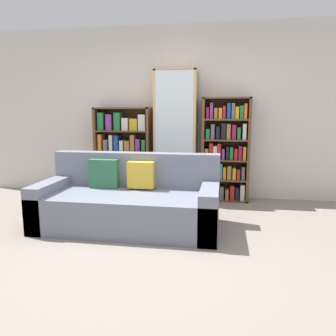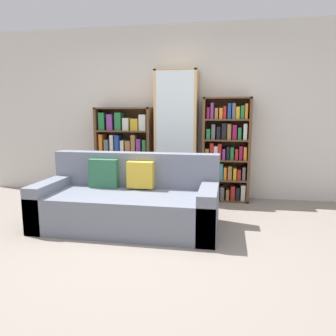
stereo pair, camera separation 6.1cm
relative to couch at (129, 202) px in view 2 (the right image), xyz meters
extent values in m
plane|color=gray|center=(0.33, -0.61, -0.29)|extent=(16.00, 16.00, 0.00)
cube|color=beige|center=(0.33, 1.62, 1.06)|extent=(6.73, 0.06, 2.70)
cube|color=slate|center=(0.00, -0.06, -0.08)|extent=(2.11, 0.96, 0.42)
cube|color=slate|center=(0.00, 0.32, 0.35)|extent=(2.11, 0.20, 0.43)
cube|color=slate|center=(-0.95, -0.06, -0.02)|extent=(0.20, 0.96, 0.54)
cube|color=slate|center=(0.96, -0.06, -0.02)|extent=(0.20, 0.96, 0.54)
cube|color=#2D6B47|center=(-0.37, 0.16, 0.31)|extent=(0.36, 0.12, 0.36)
cube|color=gold|center=(0.11, 0.16, 0.31)|extent=(0.32, 0.12, 0.32)
cube|color=brown|center=(-0.93, 1.41, 0.43)|extent=(0.04, 0.32, 1.43)
cube|color=brown|center=(-0.07, 1.41, 0.43)|extent=(0.04, 0.32, 1.43)
cube|color=brown|center=(-0.50, 1.41, 1.13)|extent=(0.90, 0.32, 0.02)
cube|color=brown|center=(-0.50, 1.41, -0.28)|extent=(0.90, 0.32, 0.02)
cube|color=brown|center=(-0.50, 1.57, 0.43)|extent=(0.90, 0.01, 1.43)
cube|color=brown|center=(-0.50, 1.41, 0.08)|extent=(0.82, 0.32, 0.02)
cube|color=brown|center=(-0.50, 1.41, 0.43)|extent=(0.82, 0.32, 0.02)
cube|color=brown|center=(-0.50, 1.41, 0.77)|extent=(0.82, 0.32, 0.02)
cube|color=#5B5B60|center=(-0.86, 1.40, -0.13)|extent=(0.07, 0.24, 0.28)
cube|color=olive|center=(-0.75, 1.40, -0.15)|extent=(0.07, 0.24, 0.24)
cube|color=#AD231E|center=(-0.65, 1.40, -0.15)|extent=(0.09, 0.24, 0.24)
cube|color=gold|center=(-0.55, 1.40, -0.14)|extent=(0.08, 0.24, 0.25)
cube|color=teal|center=(-0.45, 1.40, -0.14)|extent=(0.09, 0.24, 0.25)
cube|color=#7A3384|center=(-0.35, 1.40, -0.14)|extent=(0.08, 0.24, 0.25)
cube|color=beige|center=(-0.25, 1.40, -0.14)|extent=(0.07, 0.24, 0.26)
cube|color=beige|center=(-0.15, 1.40, -0.15)|extent=(0.08, 0.24, 0.23)
cube|color=teal|center=(-0.83, 1.40, 0.21)|extent=(0.10, 0.24, 0.23)
cube|color=beige|center=(-0.70, 1.40, 0.22)|extent=(0.09, 0.24, 0.25)
cube|color=#AD231E|center=(-0.57, 1.40, 0.22)|extent=(0.09, 0.24, 0.26)
cube|color=#5B5B60|center=(-0.43, 1.40, 0.19)|extent=(0.08, 0.24, 0.19)
cube|color=beige|center=(-0.30, 1.40, 0.21)|extent=(0.11, 0.24, 0.24)
cube|color=gold|center=(-0.17, 1.40, 0.21)|extent=(0.08, 0.24, 0.24)
cube|color=orange|center=(-0.86, 1.40, 0.58)|extent=(0.06, 0.24, 0.28)
cube|color=#5B5B60|center=(-0.77, 1.40, 0.53)|extent=(0.07, 0.24, 0.19)
cube|color=beige|center=(-0.68, 1.40, 0.57)|extent=(0.05, 0.24, 0.27)
cube|color=#1E4293|center=(-0.59, 1.40, 0.57)|extent=(0.07, 0.24, 0.27)
cube|color=beige|center=(-0.50, 1.40, 0.53)|extent=(0.06, 0.24, 0.19)
cube|color=olive|center=(-0.41, 1.40, 0.53)|extent=(0.08, 0.24, 0.18)
cube|color=olive|center=(-0.32, 1.40, 0.58)|extent=(0.07, 0.24, 0.28)
cube|color=#7A3384|center=(-0.24, 1.40, 0.54)|extent=(0.07, 0.24, 0.21)
cube|color=#237038|center=(-0.14, 1.40, 0.54)|extent=(0.06, 0.24, 0.20)
cube|color=#237038|center=(-0.83, 1.40, 0.92)|extent=(0.09, 0.24, 0.28)
cube|color=#7A3384|center=(-0.70, 1.40, 0.91)|extent=(0.09, 0.24, 0.25)
cube|color=#237038|center=(-0.56, 1.40, 0.92)|extent=(0.10, 0.24, 0.28)
cube|color=beige|center=(-0.44, 1.40, 0.88)|extent=(0.10, 0.24, 0.19)
cube|color=gold|center=(-0.30, 1.40, 0.88)|extent=(0.12, 0.24, 0.18)
cube|color=beige|center=(-0.17, 1.40, 0.91)|extent=(0.11, 0.24, 0.25)
cube|color=tan|center=(0.05, 1.39, 0.70)|extent=(0.04, 0.36, 1.99)
cube|color=tan|center=(0.66, 1.39, 0.70)|extent=(0.04, 0.36, 1.99)
cube|color=tan|center=(0.36, 1.39, 1.68)|extent=(0.64, 0.36, 0.02)
cube|color=tan|center=(0.36, 1.39, -0.28)|extent=(0.64, 0.36, 0.02)
cube|color=tan|center=(0.36, 1.57, 0.70)|extent=(0.64, 0.01, 1.99)
cube|color=silver|center=(0.36, 1.22, 0.70)|extent=(0.56, 0.01, 1.96)
cube|color=tan|center=(0.36, 1.39, 0.06)|extent=(0.56, 0.32, 0.02)
cube|color=tan|center=(0.36, 1.39, 0.38)|extent=(0.56, 0.32, 0.02)
cube|color=tan|center=(0.36, 1.39, 0.70)|extent=(0.56, 0.32, 0.02)
cube|color=tan|center=(0.36, 1.39, 1.03)|extent=(0.56, 0.32, 0.02)
cube|color=tan|center=(0.36, 1.39, 1.35)|extent=(0.56, 0.32, 0.02)
cylinder|color=silver|center=(0.16, 1.38, -0.23)|extent=(0.01, 0.01, 0.07)
cone|color=silver|center=(0.16, 1.38, -0.16)|extent=(0.09, 0.09, 0.08)
cylinder|color=silver|center=(0.29, 1.38, -0.23)|extent=(0.01, 0.01, 0.07)
cone|color=silver|center=(0.29, 1.38, -0.16)|extent=(0.09, 0.09, 0.08)
cylinder|color=silver|center=(0.42, 1.38, -0.23)|extent=(0.01, 0.01, 0.07)
cone|color=silver|center=(0.42, 1.38, -0.16)|extent=(0.09, 0.09, 0.08)
cylinder|color=silver|center=(0.55, 1.40, -0.23)|extent=(0.01, 0.01, 0.07)
cone|color=silver|center=(0.55, 1.40, -0.16)|extent=(0.09, 0.09, 0.08)
cylinder|color=silver|center=(0.14, 1.38, 0.10)|extent=(0.01, 0.01, 0.07)
cone|color=silver|center=(0.14, 1.38, 0.18)|extent=(0.06, 0.06, 0.09)
cylinder|color=silver|center=(0.23, 1.39, 0.10)|extent=(0.01, 0.01, 0.07)
cone|color=silver|center=(0.23, 1.39, 0.18)|extent=(0.06, 0.06, 0.09)
cylinder|color=silver|center=(0.31, 1.38, 0.10)|extent=(0.01, 0.01, 0.07)
cone|color=silver|center=(0.31, 1.38, 0.18)|extent=(0.06, 0.06, 0.09)
cylinder|color=silver|center=(0.40, 1.38, 0.10)|extent=(0.01, 0.01, 0.07)
cone|color=silver|center=(0.40, 1.38, 0.18)|extent=(0.06, 0.06, 0.09)
cylinder|color=silver|center=(0.49, 1.39, 0.10)|extent=(0.01, 0.01, 0.07)
cone|color=silver|center=(0.49, 1.39, 0.18)|extent=(0.06, 0.06, 0.09)
cylinder|color=silver|center=(0.58, 1.39, 0.10)|extent=(0.01, 0.01, 0.07)
cone|color=silver|center=(0.58, 1.39, 0.18)|extent=(0.06, 0.06, 0.09)
cylinder|color=silver|center=(0.15, 1.40, 0.44)|extent=(0.01, 0.01, 0.09)
cone|color=silver|center=(0.15, 1.40, 0.53)|extent=(0.07, 0.07, 0.11)
cylinder|color=silver|center=(0.25, 1.39, 0.44)|extent=(0.01, 0.01, 0.09)
cone|color=silver|center=(0.25, 1.39, 0.53)|extent=(0.07, 0.07, 0.11)
cylinder|color=silver|center=(0.36, 1.38, 0.44)|extent=(0.01, 0.01, 0.09)
cone|color=silver|center=(0.36, 1.38, 0.53)|extent=(0.07, 0.07, 0.11)
cylinder|color=silver|center=(0.46, 1.38, 0.44)|extent=(0.01, 0.01, 0.09)
cone|color=silver|center=(0.46, 1.38, 0.53)|extent=(0.07, 0.07, 0.11)
cylinder|color=silver|center=(0.57, 1.41, 0.44)|extent=(0.01, 0.01, 0.09)
cone|color=silver|center=(0.57, 1.41, 0.53)|extent=(0.07, 0.07, 0.11)
cylinder|color=silver|center=(0.18, 1.38, 0.76)|extent=(0.01, 0.01, 0.09)
cone|color=silver|center=(0.18, 1.38, 0.86)|extent=(0.09, 0.09, 0.11)
cylinder|color=silver|center=(0.36, 1.38, 0.76)|extent=(0.01, 0.01, 0.09)
cone|color=silver|center=(0.36, 1.38, 0.86)|extent=(0.09, 0.09, 0.11)
cylinder|color=silver|center=(0.53, 1.38, 0.76)|extent=(0.01, 0.01, 0.09)
cone|color=silver|center=(0.53, 1.38, 0.86)|extent=(0.09, 0.09, 0.11)
cylinder|color=silver|center=(0.18, 1.38, 1.08)|extent=(0.01, 0.01, 0.08)
cone|color=silver|center=(0.18, 1.38, 1.17)|extent=(0.09, 0.09, 0.10)
cylinder|color=silver|center=(0.36, 1.39, 1.08)|extent=(0.01, 0.01, 0.08)
cone|color=silver|center=(0.36, 1.39, 1.17)|extent=(0.09, 0.09, 0.10)
cylinder|color=silver|center=(0.53, 1.38, 1.08)|extent=(0.01, 0.01, 0.08)
cone|color=silver|center=(0.53, 1.38, 1.17)|extent=(0.09, 0.09, 0.10)
cylinder|color=silver|center=(0.14, 1.38, 1.40)|extent=(0.01, 0.01, 0.08)
cone|color=silver|center=(0.14, 1.38, 1.50)|extent=(0.06, 0.06, 0.10)
cylinder|color=silver|center=(0.23, 1.39, 1.40)|extent=(0.01, 0.01, 0.08)
cone|color=silver|center=(0.23, 1.39, 1.50)|extent=(0.06, 0.06, 0.10)
cylinder|color=silver|center=(0.31, 1.39, 1.40)|extent=(0.01, 0.01, 0.08)
cone|color=silver|center=(0.31, 1.39, 1.50)|extent=(0.06, 0.06, 0.10)
cylinder|color=silver|center=(0.40, 1.40, 1.40)|extent=(0.01, 0.01, 0.08)
cone|color=silver|center=(0.40, 1.40, 1.50)|extent=(0.06, 0.06, 0.10)
cylinder|color=silver|center=(0.49, 1.39, 1.40)|extent=(0.01, 0.01, 0.08)
cone|color=silver|center=(0.49, 1.39, 1.50)|extent=(0.06, 0.06, 0.10)
cylinder|color=silver|center=(0.58, 1.41, 1.40)|extent=(0.01, 0.01, 0.08)
cone|color=silver|center=(0.58, 1.41, 1.50)|extent=(0.06, 0.06, 0.10)
cube|color=brown|center=(0.78, 1.41, 0.50)|extent=(0.04, 0.32, 1.58)
cube|color=brown|center=(1.46, 1.41, 0.50)|extent=(0.04, 0.32, 1.58)
cube|color=brown|center=(1.12, 1.41, 1.27)|extent=(0.72, 0.32, 0.02)
cube|color=brown|center=(1.12, 1.41, -0.28)|extent=(0.72, 0.32, 0.02)
cube|color=brown|center=(1.12, 1.57, 0.50)|extent=(0.72, 0.01, 1.58)
cube|color=brown|center=(1.12, 1.41, 0.04)|extent=(0.64, 0.32, 0.02)
cube|color=brown|center=(1.12, 1.41, 0.35)|extent=(0.64, 0.32, 0.02)
cube|color=brown|center=(1.12, 1.41, 0.65)|extent=(0.64, 0.32, 0.02)
cube|color=brown|center=(1.12, 1.41, 0.96)|extent=(0.64, 0.32, 0.02)
cube|color=gold|center=(0.85, 1.40, -0.19)|extent=(0.05, 0.24, 0.16)
cube|color=#AD231E|center=(0.93, 1.40, -0.19)|extent=(0.05, 0.24, 0.16)
cube|color=beige|center=(1.01, 1.40, -0.18)|extent=(0.06, 0.24, 0.18)
cube|color=#5B5B60|center=(1.09, 1.40, -0.17)|extent=(0.06, 0.24, 0.20)
cube|color=olive|center=(1.17, 1.40, -0.19)|extent=(0.05, 0.24, 0.16)
cube|color=#AD231E|center=(1.24, 1.40, -0.16)|extent=(0.06, 0.24, 0.22)
cube|color=black|center=(1.32, 1.40, -0.17)|extent=(0.06, 0.24, 0.20)
cube|color=beige|center=(1.40, 1.40, -0.15)|extent=(0.07, 0.24, 0.24)
cube|color=orange|center=(0.85, 1.40, 0.14)|extent=(0.04, 0.24, 0.18)
cube|color=orange|center=(0.91, 1.40, 0.17)|extent=(0.06, 0.24, 0.24)
cube|color=orange|center=(0.98, 1.40, 0.15)|extent=(0.04, 0.24, 0.20)
cube|color=teal|center=(1.06, 1.40, 0.17)|extent=(0.06, 0.24, 0.25)
cube|color=orange|center=(1.12, 1.40, 0.15)|extent=(0.04, 0.24, 0.19)
cube|color=olive|center=(1.19, 1.40, 0.16)|extent=(0.06, 0.24, 0.21)
cube|color=gold|center=(1.26, 1.40, 0.14)|extent=(0.05, 0.24, 0.18)
cube|color=#AD231E|center=(1.33, 1.40, 0.13)|extent=(0.05, 0.24, 0.16)
cube|color=#5B5B60|center=(1.40, 1.40, 0.15)|extent=(0.04, 0.24, 0.20)
cube|color=olive|center=(0.84, 1.40, 0.44)|extent=(0.06, 0.24, 0.16)
cube|color=#AD231E|center=(0.91, 1.40, 0.48)|extent=(0.05, 0.24, 0.25)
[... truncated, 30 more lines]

